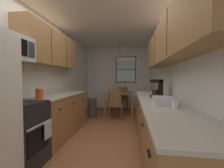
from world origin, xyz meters
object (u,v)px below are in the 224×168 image
Objects in this scene: microwave_over_range at (8,47)px; mug_by_coffeemaker at (175,105)px; trash_bin at (92,108)px; dish_rack at (164,101)px; dining_chair_near at (115,103)px; dining_chair_far at (123,97)px; coffee_maker at (158,88)px; storage_canister at (40,93)px; dining_table at (120,96)px; stove_range at (18,135)px.

microwave_over_range is 5.55× the size of mug_by_coffeemaker.
dish_rack reaches higher than trash_bin.
dish_rack is at bearing -68.13° from dining_chair_near.
dining_chair_far is 2.98m from coffee_maker.
storage_canister is (-0.30, -2.17, 0.70)m from trash_bin.
trash_bin is at bearing 82.14° from storage_canister.
storage_canister is at bearing -164.51° from coffee_maker.
storage_canister reaches higher than trash_bin.
dining_chair_near reaches higher than dining_table.
microwave_over_range reaches higher than dining_table.
stove_range is 2.77m from dining_chair_near.
dining_chair_near is at bearing 62.74° from storage_canister.
mug_by_coffeemaker is (2.06, -0.50, -0.05)m from storage_canister.
stove_range reaches higher than storage_canister.
mug_by_coffeemaker is (1.76, -2.68, 0.65)m from trash_bin.
dining_table is 1.04× the size of dining_chair_near.
storage_canister is (-1.14, -2.72, 0.36)m from dining_table.
stove_range is 1.84× the size of trash_bin.
dining_table is 3.10m from dish_rack.
microwave_over_range reaches higher than dish_rack.
dining_chair_near is 4.75× the size of storage_canister.
dining_chair_far is 3.62m from storage_canister.
dish_rack is at bearing -94.19° from coffee_maker.
mug_by_coffeemaker is at bearing -75.71° from dish_rack.
stove_range is 3.24× the size of dish_rack.
coffee_maker is at bearing 26.04° from microwave_over_range.
trash_bin is at bearing 137.61° from coffee_maker.
coffee_maker is (1.76, -1.60, 0.77)m from trash_bin.
storage_canister is at bearing 77.52° from microwave_over_range.
dish_rack is (-0.07, 0.26, 0.00)m from mug_by_coffeemaker.
mug_by_coffeemaker is at bearing -0.41° from stove_range.
dish_rack is (1.99, 0.24, 0.48)m from stove_range.
stove_range is 1.75× the size of microwave_over_range.
coffee_maker is at bearing -42.39° from trash_bin.
mug_by_coffeemaker is at bearing -68.85° from dining_chair_near.
stove_range reaches higher than trash_bin.
dining_chair_near is 7.97× the size of mug_by_coffeemaker.
dining_chair_near is 2.38m from storage_canister.
coffee_maker reaches higher than dining_table.
dining_table is 1.56× the size of trash_bin.
coffee_maker is (0.92, -2.15, 0.43)m from dining_table.
dining_chair_near is 1.00× the size of dining_chair_far.
stove_range reaches higher than dining_chair_far.
microwave_over_range is 3.02m from trash_bin.
microwave_over_range reaches higher than trash_bin.
coffee_maker is (0.85, -2.80, 0.57)m from dining_chair_far.
dining_chair_far is 3.99m from mug_by_coffeemaker.
mug_by_coffeemaker reaches higher than dining_chair_far.
dining_chair_far is 1.51× the size of trash_bin.
trash_bin is 2.30m from storage_canister.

